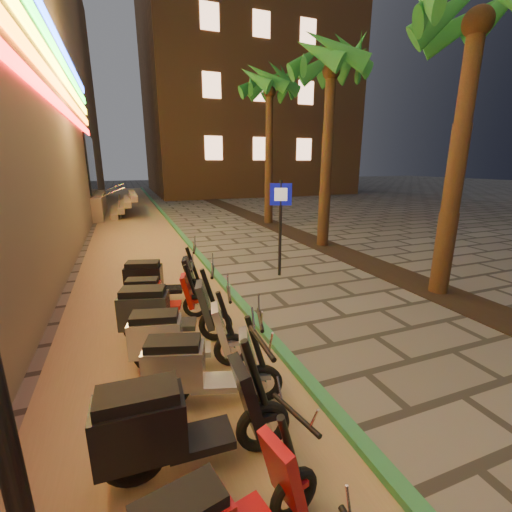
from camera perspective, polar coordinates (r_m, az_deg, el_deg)
name	(u,v)px	position (r m, az deg, el deg)	size (l,w,h in m)	color
ground	(366,373)	(5.35, 17.82, -18.05)	(120.00, 120.00, 0.00)	#474442
parking_strip	(138,241)	(13.71, -19.01, 2.33)	(3.40, 60.00, 0.01)	#8C7251
green_curb	(183,237)	(13.85, -11.99, 3.15)	(0.18, 60.00, 0.10)	#296E41
planting_strip	(357,259)	(11.04, 16.42, -0.42)	(1.20, 40.00, 0.02)	black
apartment_block	(240,61)	(38.58, -2.62, 29.69)	(18.00, 16.06, 25.00)	brown
palm_b	(478,18)	(8.90, 33.09, 30.25)	(2.97, 3.02, 6.66)	#472D19
palm_c	(331,70)	(12.63, 12.45, 27.99)	(2.97, 3.02, 6.91)	#472D19
palm_d	(270,92)	(17.02, 2.27, 25.63)	(2.97, 3.02, 7.16)	#472D19
pedestrian_sign	(280,215)	(8.73, 4.10, 6.80)	(0.51, 0.25, 2.47)	black
scooter_4	(173,424)	(3.57, -13.63, -25.58)	(1.85, 0.65, 1.30)	black
scooter_5	(196,368)	(4.35, -9.95, -17.95)	(1.65, 0.87, 1.17)	black
scooter_6	(175,338)	(5.05, -13.37, -13.14)	(1.67, 0.79, 1.17)	black
scooter_7	(162,312)	(5.79, -15.41, -9.03)	(1.79, 0.90, 1.27)	black
scooter_8	(156,296)	(6.71, -16.33, -6.48)	(1.51, 0.74, 1.06)	black
scooter_9	(157,280)	(7.40, -16.17, -3.87)	(1.72, 0.85, 1.22)	black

